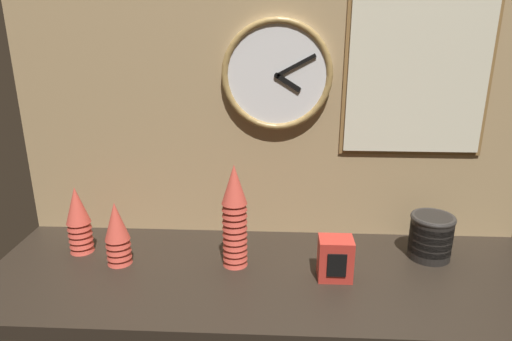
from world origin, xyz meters
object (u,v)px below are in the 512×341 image
napkin_dispenser (335,258)px  cup_stack_center (235,216)px  menu_board (420,53)px  cup_stack_far_left (78,220)px  wall_clock (277,75)px  bowl_stack_far_right (431,235)px  cup_stack_left (117,233)px

napkin_dispenser → cup_stack_center: bearing=168.4°
cup_stack_center → menu_board: menu_board is taller
cup_stack_far_left → napkin_dispenser: cup_stack_far_left is taller
wall_clock → napkin_dispenser: wall_clock is taller
menu_board → napkin_dispenser: size_ratio=5.17×
bowl_stack_far_right → napkin_dispenser: (-29.79, -13.22, -1.19)cm
cup_stack_far_left → wall_clock: size_ratio=0.63×
cup_stack_far_left → cup_stack_left: size_ratio=1.10×
cup_stack_center → bowl_stack_far_right: 59.03cm
cup_stack_center → wall_clock: wall_clock is taller
cup_stack_center → menu_board: (52.88, 21.28, 43.59)cm
cup_stack_far_left → napkin_dispenser: bearing=-8.4°
bowl_stack_far_right → menu_board: 53.88cm
cup_stack_center → napkin_dispenser: 30.28cm
napkin_dispenser → cup_stack_far_left: bearing=171.6°
bowl_stack_far_right → napkin_dispenser: size_ratio=1.14×
cup_stack_left → napkin_dispenser: bearing=-4.5°
menu_board → cup_stack_center: bearing=-158.1°
cup_stack_left → menu_board: 102.48cm
cup_stack_far_left → bowl_stack_far_right: cup_stack_far_left is taller
napkin_dispenser → cup_stack_left: bearing=175.5°
bowl_stack_far_right → cup_stack_far_left: bearing=-179.0°
wall_clock → cup_stack_far_left: bearing=-166.0°
cup_stack_left → bowl_stack_far_right: cup_stack_left is taller
cup_stack_far_left → bowl_stack_far_right: 106.27cm
cup_stack_far_left → cup_stack_center: size_ratio=0.69×
cup_stack_left → wall_clock: size_ratio=0.58×
bowl_stack_far_right → wall_clock: bearing=164.5°
cup_stack_center → bowl_stack_far_right: (57.98, 7.44, -8.22)cm
bowl_stack_far_right → wall_clock: 66.36cm
cup_stack_left → napkin_dispenser: size_ratio=1.61×
wall_clock → menu_board: (41.59, 0.89, 6.48)cm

